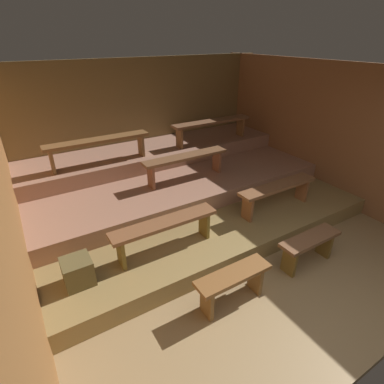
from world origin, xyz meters
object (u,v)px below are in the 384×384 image
at_px(bench_upper_right, 212,124).
at_px(wooden_crate_lower, 78,271).
at_px(bench_floor_right, 309,244).
at_px(bench_middle_center, 186,160).
at_px(bench_floor_left, 233,281).
at_px(bench_upper_left, 98,143).
at_px(bench_lower_left, 165,227).
at_px(bench_lower_right, 278,190).

xyz_separation_m(bench_upper_right, wooden_crate_lower, (-3.52, -2.27, -0.79)).
distance_m(bench_floor_right, bench_middle_center, 2.55).
bearing_deg(bench_floor_left, bench_upper_left, 99.76).
xyz_separation_m(bench_middle_center, bench_upper_left, (-1.31, 0.89, 0.29)).
bearing_deg(bench_lower_left, bench_lower_right, 0.00).
bearing_deg(bench_middle_center, bench_lower_right, -53.41).
bearing_deg(bench_lower_left, bench_upper_left, 94.76).
relative_size(bench_middle_center, bench_upper_right, 0.88).
bearing_deg(bench_lower_left, wooden_crate_lower, -178.99).
height_order(bench_floor_left, bench_lower_right, bench_lower_right).
bearing_deg(bench_floor_right, bench_middle_center, 104.69).
relative_size(bench_floor_right, bench_lower_right, 0.65).
distance_m(bench_lower_left, wooden_crate_lower, 1.22).
bearing_deg(bench_floor_left, bench_middle_center, 72.66).
height_order(bench_lower_left, bench_upper_left, bench_upper_left).
relative_size(bench_lower_left, bench_middle_center, 0.93).
height_order(bench_lower_right, bench_upper_left, bench_upper_left).
bearing_deg(bench_lower_left, bench_middle_center, 50.26).
bearing_deg(bench_floor_left, bench_lower_right, 30.67).
height_order(bench_floor_left, bench_upper_right, bench_upper_right).
relative_size(bench_upper_left, wooden_crate_lower, 5.53).
relative_size(bench_floor_right, wooden_crate_lower, 2.92).
distance_m(bench_floor_right, bench_upper_right, 3.45).
xyz_separation_m(bench_lower_right, wooden_crate_lower, (-3.33, -0.02, -0.21)).
xyz_separation_m(bench_middle_center, bench_upper_right, (1.19, 0.89, 0.29)).
xyz_separation_m(bench_floor_right, bench_upper_left, (-1.94, 3.29, 0.89)).
xyz_separation_m(bench_lower_left, bench_lower_right, (2.13, 0.00, 0.00)).
relative_size(bench_middle_center, wooden_crate_lower, 4.86).
bearing_deg(bench_upper_left, bench_lower_left, -85.24).
relative_size(bench_floor_left, bench_lower_left, 0.65).
xyz_separation_m(bench_floor_left, bench_floor_right, (1.38, 0.00, 0.00)).
bearing_deg(wooden_crate_lower, bench_lower_right, 0.36).
relative_size(bench_floor_left, bench_middle_center, 0.60).
relative_size(bench_lower_left, bench_upper_right, 0.81).
bearing_deg(wooden_crate_lower, bench_floor_left, -32.88).
bearing_deg(bench_floor_left, bench_upper_right, 59.43).
bearing_deg(bench_lower_right, bench_upper_right, 85.24).
height_order(bench_floor_right, bench_upper_left, bench_upper_left).
height_order(bench_floor_right, wooden_crate_lower, wooden_crate_lower).
bearing_deg(bench_floor_right, wooden_crate_lower, 160.96).
bearing_deg(bench_lower_right, bench_floor_left, -149.33).
distance_m(bench_middle_center, bench_upper_left, 1.61).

